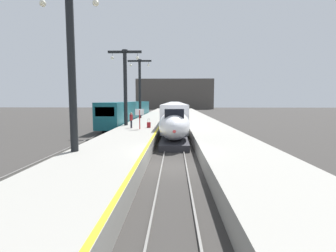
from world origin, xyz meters
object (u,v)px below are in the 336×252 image
Objects in this scene: regional_train_adjacent at (132,111)px; station_column_mid at (125,80)px; station_column_far at (140,83)px; highspeed_train_main at (175,110)px; departure_info_board at (140,115)px; rolling_suitcase at (149,125)px; passenger_near_edge at (131,119)px; station_column_near at (71,54)px.

station_column_mid is at bearing -82.54° from regional_train_adjacent.
regional_train_adjacent is 6.74m from station_column_far.
regional_train_adjacent is (-8.10, -8.94, 0.16)m from highspeed_train_main.
departure_info_board is (4.47, -20.96, 0.43)m from regional_train_adjacent.
station_column_mid is 0.91× the size of station_column_far.
rolling_suitcase is at bearing -41.51° from station_column_mid.
passenger_near_edge is at bearing -80.32° from regional_train_adjacent.
departure_info_board is at bearing -96.92° from highspeed_train_main.
regional_train_adjacent reaches higher than passenger_near_edge.
rolling_suitcase is at bearing -95.68° from highspeed_train_main.
departure_info_board is (2.27, 11.57, -4.12)m from station_column_near.
passenger_near_edge is 1.72× the size of rolling_suitcase.
passenger_near_edge is at bearing -69.13° from station_column_mid.
station_column_far is at bearing -114.20° from highspeed_train_main.
regional_train_adjacent is 37.27× the size of rolling_suitcase.
regional_train_adjacent is 17.48m from station_column_mid.
departure_info_board is at bearing -61.37° from station_column_mid.
passenger_near_edge is (-4.70, -28.89, 0.07)m from highspeed_train_main.
station_column_far is 17.47m from departure_info_board.
regional_train_adjacent is at bearing 93.87° from station_column_near.
passenger_near_edge is 2.04m from rolling_suitcase.
station_column_far reaches higher than passenger_near_edge.
station_column_far is 10.04× the size of rolling_suitcase.
station_column_mid is at bearing 138.49° from rolling_suitcase.
station_column_far is at bearing 90.00° from station_column_mid.
station_column_near is 0.95× the size of station_column_far.
station_column_near reaches higher than departure_info_board.
regional_train_adjacent is 32.91m from station_column_near.
station_column_near reaches higher than passenger_near_edge.
departure_info_board reaches higher than rolling_suitcase.
passenger_near_edge is (1.20, -15.76, -4.89)m from station_column_far.
departure_info_board is (2.27, -16.76, -4.37)m from station_column_far.
station_column_near is at bearing -103.27° from rolling_suitcase.
station_column_near is 5.55× the size of passenger_near_edge.
rolling_suitcase is (3.07, -2.72, -5.11)m from station_column_mid.
station_column_mid is at bearing 118.63° from departure_info_board.
station_column_mid is (-5.90, -25.73, 4.49)m from highspeed_train_main.
station_column_near is 9.55× the size of rolling_suitcase.
station_column_far is at bearing 94.36° from passenger_near_edge.
departure_info_board is (1.07, -1.01, 0.52)m from passenger_near_edge.
station_column_near is 4.42× the size of departure_info_board.
regional_train_adjacent reaches higher than rolling_suitcase.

